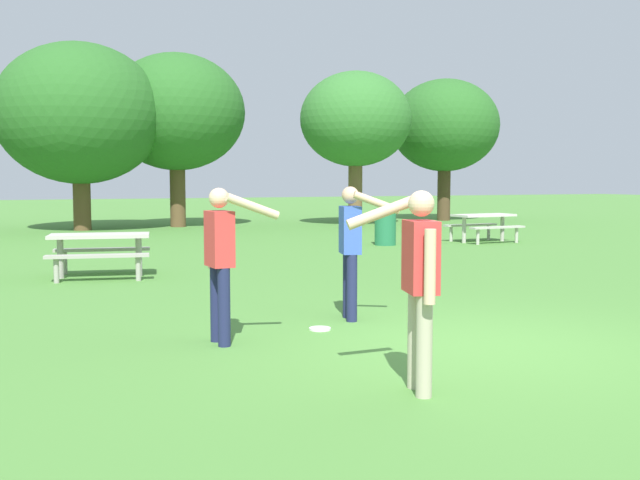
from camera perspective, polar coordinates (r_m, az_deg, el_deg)
ground_plane at (r=7.89m, az=11.81°, el=-8.00°), size 120.00×120.00×0.00m
person_thrower at (r=8.98m, az=2.44°, el=-0.15°), size 0.64×0.74×1.64m
person_catcher at (r=5.93m, az=7.70°, el=-2.72°), size 0.64×0.74×1.64m
person_bystander at (r=7.71m, az=-7.72°, el=-1.00°), size 0.69×0.61×1.64m
frisbee at (r=8.48m, az=-0.00°, el=-6.92°), size 0.25×0.25×0.03m
picnic_table_near at (r=13.44m, az=-16.76°, el=-0.43°), size 1.93×1.70×0.77m
picnic_table_far at (r=20.63m, az=12.61°, el=1.40°), size 1.79×1.53×0.77m
trash_can_further_along at (r=19.28m, az=5.10°, el=1.03°), size 0.59×0.59×0.96m
tree_far_right at (r=26.13m, az=-18.20°, el=9.29°), size 5.53×5.53×6.27m
tree_slender_mid at (r=27.18m, az=-11.11°, el=9.69°), size 4.92×4.92×6.22m
tree_back_left at (r=27.60m, az=2.78°, el=9.31°), size 4.14×4.14×5.71m
tree_back_right at (r=31.24m, az=9.68°, el=8.73°), size 4.49×4.49×5.87m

